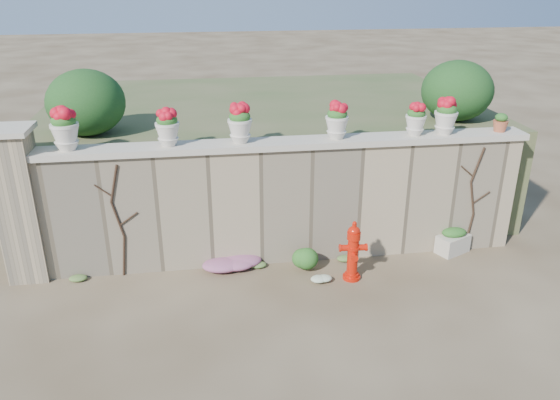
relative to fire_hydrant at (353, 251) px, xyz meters
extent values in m
plane|color=#493824|center=(-0.96, -0.93, -0.51)|extent=(80.00, 80.00, 0.00)
cube|color=#978464|center=(-0.96, 0.87, 0.49)|extent=(8.00, 0.40, 2.00)
cube|color=#BEB6A0|center=(-0.96, 0.87, 1.54)|extent=(8.10, 0.52, 0.10)
cube|color=#978464|center=(-5.11, 0.87, 0.69)|extent=(0.60, 0.60, 2.40)
cube|color=#BEB6A0|center=(-5.11, 0.87, 1.93)|extent=(0.72, 0.72, 0.08)
cube|color=#384C23|center=(-0.96, 4.07, 0.49)|extent=(9.00, 6.00, 2.00)
ellipsoid|color=#143814|center=(-4.16, 2.07, 2.04)|extent=(1.30, 1.30, 1.10)
ellipsoid|color=#143814|center=(2.44, 2.07, 2.04)|extent=(1.30, 1.30, 1.10)
cylinder|color=black|center=(-3.62, 0.65, -0.16)|extent=(0.12, 0.04, 0.70)
cylinder|color=black|center=(-3.64, 0.65, 0.49)|extent=(0.17, 0.04, 0.61)
cylinder|color=black|center=(-3.63, 0.65, 1.09)|extent=(0.18, 0.04, 0.61)
cylinder|color=black|center=(-3.48, 0.65, 0.49)|extent=(0.30, 0.02, 0.22)
cylinder|color=black|center=(-3.81, 0.65, 0.99)|extent=(0.25, 0.02, 0.21)
cylinder|color=black|center=(2.28, 0.65, -0.16)|extent=(0.12, 0.04, 0.70)
cylinder|color=black|center=(2.26, 0.65, 0.49)|extent=(0.17, 0.04, 0.61)
cylinder|color=black|center=(2.27, 0.65, 1.09)|extent=(0.18, 0.04, 0.61)
cylinder|color=black|center=(2.42, 0.65, 0.49)|extent=(0.30, 0.02, 0.22)
cylinder|color=black|center=(2.09, 0.65, 0.99)|extent=(0.25, 0.02, 0.21)
cylinder|color=red|center=(0.00, 0.00, -0.48)|extent=(0.28, 0.28, 0.05)
cylinder|color=red|center=(0.00, 0.00, -0.10)|extent=(0.17, 0.17, 0.63)
cylinder|color=red|center=(0.00, 0.00, 0.05)|extent=(0.21, 0.21, 0.04)
cylinder|color=red|center=(0.00, 0.00, 0.27)|extent=(0.21, 0.21, 0.12)
ellipsoid|color=red|center=(0.00, 0.00, 0.37)|extent=(0.19, 0.19, 0.14)
cylinder|color=red|center=(0.00, 0.00, 0.45)|extent=(0.07, 0.07, 0.10)
cylinder|color=red|center=(-0.14, 0.01, 0.05)|extent=(0.15, 0.11, 0.10)
cylinder|color=red|center=(0.14, -0.01, 0.05)|extent=(0.15, 0.11, 0.10)
cylinder|color=red|center=(-0.01, -0.11, -0.05)|extent=(0.10, 0.11, 0.09)
cube|color=#BEB6A0|center=(1.99, 0.61, -0.34)|extent=(0.65, 0.53, 0.33)
ellipsoid|color=#1E5119|center=(1.99, 0.61, -0.12)|extent=(0.50, 0.42, 0.17)
ellipsoid|color=#1E5119|center=(-0.65, 0.29, -0.25)|extent=(0.54, 0.48, 0.51)
ellipsoid|color=#D029A9|center=(-1.90, 0.57, -0.38)|extent=(0.93, 0.62, 0.25)
ellipsoid|color=white|center=(-0.48, -0.04, -0.43)|extent=(0.44, 0.36, 0.16)
ellipsoid|color=#1E5119|center=(-4.27, 0.87, 2.04)|extent=(0.36, 0.36, 0.22)
ellipsoid|color=red|center=(-4.27, 0.87, 2.13)|extent=(0.32, 0.32, 0.23)
ellipsoid|color=#1E5119|center=(-2.78, 0.87, 1.99)|extent=(0.32, 0.32, 0.19)
ellipsoid|color=red|center=(-2.78, 0.87, 2.07)|extent=(0.28, 0.28, 0.20)
ellipsoid|color=#1E5119|center=(-1.67, 0.87, 2.01)|extent=(0.33, 0.33, 0.20)
ellipsoid|color=red|center=(-1.67, 0.87, 2.09)|extent=(0.29, 0.29, 0.21)
ellipsoid|color=#1E5119|center=(-0.12, 0.87, 1.99)|extent=(0.32, 0.32, 0.19)
ellipsoid|color=red|center=(-0.12, 0.87, 2.07)|extent=(0.28, 0.28, 0.20)
ellipsoid|color=#1E5119|center=(1.19, 0.87, 1.96)|extent=(0.29, 0.29, 0.18)
ellipsoid|color=red|center=(1.19, 0.87, 2.03)|extent=(0.26, 0.26, 0.18)
ellipsoid|color=#1E5119|center=(1.71, 0.87, 2.00)|extent=(0.33, 0.33, 0.20)
ellipsoid|color=red|center=(1.71, 0.87, 2.08)|extent=(0.29, 0.29, 0.20)
ellipsoid|color=#1E5119|center=(2.69, 0.87, 1.82)|extent=(0.20, 0.20, 0.14)
camera|label=1|loc=(-2.27, -7.38, 4.09)|focal=35.00mm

